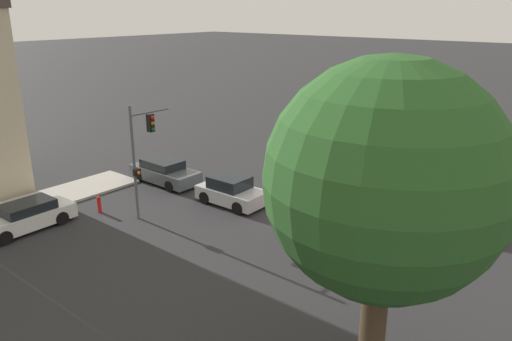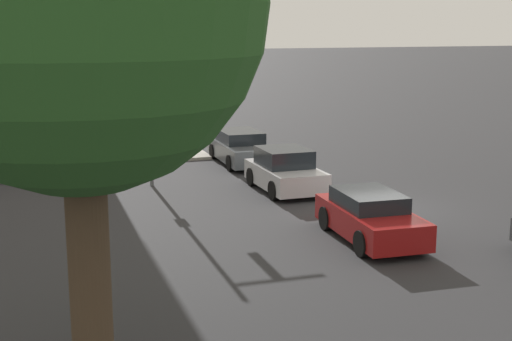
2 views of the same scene
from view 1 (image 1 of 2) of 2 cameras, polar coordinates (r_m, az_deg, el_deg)
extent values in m
plane|color=#28282B|center=(27.22, 5.99, -4.31)|extent=(300.00, 300.00, 0.00)
cylinder|color=#423323|center=(14.39, 13.15, -17.48)|extent=(0.70, 0.70, 4.14)
sphere|color=#285623|center=(12.42, 14.56, -1.01)|extent=(5.99, 5.99, 5.99)
cylinder|color=#515456|center=(25.53, -13.76, 0.73)|extent=(0.14, 0.14, 5.87)
cylinder|color=#515456|center=(25.62, -12.05, 6.54)|extent=(0.15, 2.35, 0.10)
cube|color=black|center=(25.73, -11.97, 5.35)|extent=(0.31, 0.31, 0.90)
sphere|color=red|center=(25.52, -11.75, 5.95)|extent=(0.20, 0.20, 0.20)
sphere|color=#99660F|center=(25.58, -11.71, 5.29)|extent=(0.20, 0.20, 0.20)
sphere|color=#0F511E|center=(25.65, -11.66, 4.64)|extent=(0.20, 0.20, 0.20)
cube|color=black|center=(25.51, -13.45, -0.19)|extent=(0.23, 0.35, 0.35)
sphere|color=orange|center=(25.40, -13.26, -0.25)|extent=(0.18, 0.18, 0.18)
cube|color=maroon|center=(24.03, 9.10, -6.12)|extent=(4.29, 2.00, 0.74)
cube|color=black|center=(23.87, 8.83, -4.71)|extent=(2.26, 1.69, 0.45)
cylinder|color=black|center=(24.18, 12.77, -6.74)|extent=(0.73, 0.26, 0.72)
cylinder|color=black|center=(22.85, 10.66, -8.12)|extent=(0.73, 0.26, 0.72)
cylinder|color=black|center=(25.41, 7.66, -5.18)|extent=(0.73, 0.26, 0.72)
cylinder|color=black|center=(24.14, 5.37, -6.39)|extent=(0.73, 0.26, 0.72)
cube|color=#B7B7BC|center=(27.47, -2.76, -2.76)|extent=(3.89, 1.95, 0.73)
cube|color=black|center=(27.33, -3.03, -1.33)|extent=(2.03, 1.70, 0.64)
cylinder|color=black|center=(27.47, 0.38, -3.20)|extent=(0.70, 0.23, 0.70)
cylinder|color=black|center=(26.18, -2.08, -4.33)|extent=(0.70, 0.23, 0.70)
cylinder|color=black|center=(28.93, -3.37, -2.12)|extent=(0.70, 0.23, 0.70)
cylinder|color=black|center=(27.70, -5.87, -3.12)|extent=(0.70, 0.23, 0.70)
cube|color=#4C5156|center=(26.30, 21.27, -5.10)|extent=(4.18, 1.93, 0.65)
cube|color=black|center=(26.06, 21.76, -4.06)|extent=(2.18, 1.68, 0.46)
cylinder|color=black|center=(25.96, 17.90, -5.42)|extent=(0.72, 0.23, 0.72)
cylinder|color=black|center=(27.52, 19.31, -4.22)|extent=(0.72, 0.23, 0.72)
cylinder|color=black|center=(25.25, 23.34, -6.74)|extent=(0.72, 0.23, 0.72)
cylinder|color=black|center=(26.86, 24.46, -5.42)|extent=(0.72, 0.23, 0.72)
cube|color=#4C5156|center=(31.27, -10.35, -0.40)|extent=(4.74, 1.98, 0.75)
cube|color=black|center=(31.22, -10.64, 0.76)|extent=(2.47, 1.72, 0.51)
cylinder|color=black|center=(30.84, -7.31, -0.94)|extent=(0.70, 0.23, 0.69)
cylinder|color=black|center=(29.73, -9.84, -1.80)|extent=(0.70, 0.23, 0.69)
cylinder|color=black|center=(32.95, -10.77, 0.14)|extent=(0.70, 0.23, 0.69)
cylinder|color=black|center=(31.92, -13.25, -0.63)|extent=(0.70, 0.23, 0.69)
cube|color=silver|center=(26.81, -24.87, -5.08)|extent=(1.78, 4.63, 0.73)
cube|color=black|center=(26.67, -24.69, -3.79)|extent=(1.55, 2.42, 0.47)
cylinder|color=black|center=(25.67, -26.78, -6.89)|extent=(0.23, 0.68, 0.67)
cylinder|color=black|center=(26.82, -21.32, -5.10)|extent=(0.23, 0.68, 0.67)
cylinder|color=black|center=(28.15, -23.02, -4.22)|extent=(0.23, 0.68, 0.67)
cylinder|color=red|center=(27.68, -17.47, -3.86)|extent=(0.20, 0.20, 0.75)
sphere|color=red|center=(27.52, -17.55, -3.02)|extent=(0.22, 0.22, 0.22)
camera|label=2|loc=(12.66, 68.53, -13.80)|focal=50.00mm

